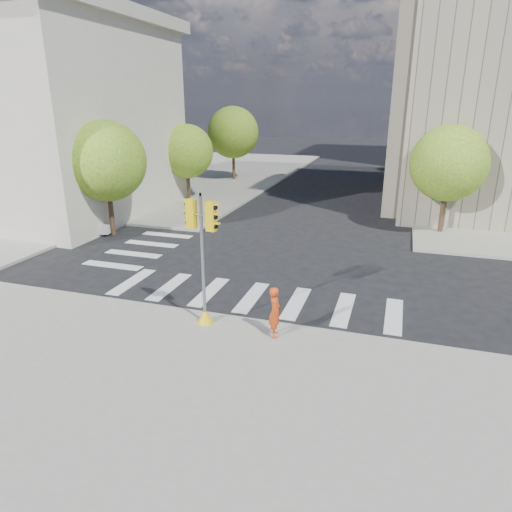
# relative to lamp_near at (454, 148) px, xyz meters

# --- Properties ---
(ground) EXTENTS (160.00, 160.00, 0.00)m
(ground) POSITION_rel_lamp_near_xyz_m (-8.00, -14.00, -4.58)
(ground) COLOR black
(ground) RESTS_ON ground
(sidewalk_near) EXTENTS (30.00, 14.00, 0.15)m
(sidewalk_near) POSITION_rel_lamp_near_xyz_m (-8.00, -25.00, -4.50)
(sidewalk_near) COLOR gray
(sidewalk_near) RESTS_ON ground
(sidewalk_far_left) EXTENTS (28.00, 40.00, 0.15)m
(sidewalk_far_left) POSITION_rel_lamp_near_xyz_m (-28.00, 12.00, -4.50)
(sidewalk_far_left) COLOR gray
(sidewalk_far_left) RESTS_ON ground
(classical_building) EXTENTS (19.00, 15.00, 12.70)m
(classical_building) POSITION_rel_lamp_near_xyz_m (-28.00, -6.00, 1.86)
(classical_building) COLOR beige
(classical_building) RESTS_ON ground
(tree_lw_near) EXTENTS (4.40, 4.40, 6.41)m
(tree_lw_near) POSITION_rel_lamp_near_xyz_m (-18.50, -10.00, -0.38)
(tree_lw_near) COLOR #382616
(tree_lw_near) RESTS_ON ground
(tree_lw_mid) EXTENTS (4.00, 4.00, 5.77)m
(tree_lw_mid) POSITION_rel_lamp_near_xyz_m (-18.50, 0.00, -0.82)
(tree_lw_mid) COLOR #382616
(tree_lw_mid) RESTS_ON ground
(tree_lw_far) EXTENTS (4.80, 4.80, 6.95)m
(tree_lw_far) POSITION_rel_lamp_near_xyz_m (-18.50, 10.00, -0.04)
(tree_lw_far) COLOR #382616
(tree_lw_far) RESTS_ON ground
(tree_re_near) EXTENTS (4.20, 4.20, 6.16)m
(tree_re_near) POSITION_rel_lamp_near_xyz_m (-0.50, -4.00, -0.53)
(tree_re_near) COLOR #382616
(tree_re_near) RESTS_ON ground
(tree_re_mid) EXTENTS (4.60, 4.60, 6.66)m
(tree_re_mid) POSITION_rel_lamp_near_xyz_m (-0.50, 8.00, -0.23)
(tree_re_mid) COLOR #382616
(tree_re_mid) RESTS_ON ground
(tree_re_far) EXTENTS (4.00, 4.00, 5.88)m
(tree_re_far) POSITION_rel_lamp_near_xyz_m (-0.50, 20.00, -0.71)
(tree_re_far) COLOR #382616
(tree_re_far) RESTS_ON ground
(lamp_near) EXTENTS (0.35, 0.18, 8.11)m
(lamp_near) POSITION_rel_lamp_near_xyz_m (0.00, 0.00, 0.00)
(lamp_near) COLOR black
(lamp_near) RESTS_ON sidewalk_far_right
(lamp_far) EXTENTS (0.35, 0.18, 8.11)m
(lamp_far) POSITION_rel_lamp_near_xyz_m (0.00, 14.00, 0.00)
(lamp_far) COLOR black
(lamp_far) RESTS_ON sidewalk_far_right
(traffic_signal) EXTENTS (1.08, 0.56, 4.48)m
(traffic_signal) POSITION_rel_lamp_near_xyz_m (-8.85, -18.80, -2.53)
(traffic_signal) COLOR #E7B80C
(traffic_signal) RESTS_ON sidewalk_near
(photographer) EXTENTS (0.58, 0.71, 1.68)m
(photographer) POSITION_rel_lamp_near_xyz_m (-6.34, -18.96, -3.59)
(photographer) COLOR #C83E12
(photographer) RESTS_ON sidewalk_near
(planter_wall) EXTENTS (5.98, 1.46, 0.50)m
(planter_wall) POSITION_rel_lamp_near_xyz_m (-21.47, -10.90, -4.18)
(planter_wall) COLOR silver
(planter_wall) RESTS_ON sidewalk_left_near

